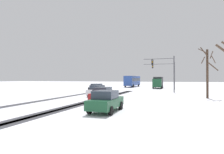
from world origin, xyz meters
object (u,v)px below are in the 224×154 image
at_px(car_white_second, 98,91).
at_px(bus_oncoming, 132,80).
at_px(car_dark_green_fourth, 106,101).
at_px(car_black_lead, 97,88).
at_px(car_red_third, 103,94).
at_px(box_truck_delivery, 158,82).
at_px(bare_tree_sidewalk_mid, 207,71).
at_px(traffic_signal_near_right, 165,68).
at_px(traffic_signal_far_right, 165,71).

distance_m(car_white_second, bus_oncoming, 32.35).
relative_size(car_white_second, car_dark_green_fourth, 0.99).
height_order(car_black_lead, car_red_third, same).
bearing_deg(car_white_second, bus_oncoming, 94.18).
bearing_deg(car_red_third, box_truck_delivery, 84.53).
bearing_deg(bare_tree_sidewalk_mid, bus_oncoming, 119.26).
distance_m(traffic_signal_near_right, bare_tree_sidewalk_mid, 9.21).
bearing_deg(car_black_lead, bare_tree_sidewalk_mid, -14.58).
distance_m(traffic_signal_far_right, car_white_second, 23.40).
bearing_deg(box_truck_delivery, traffic_signal_far_right, -64.96).
bearing_deg(car_dark_green_fourth, box_truck_delivery, 89.11).
height_order(traffic_signal_far_right, bus_oncoming, traffic_signal_far_right).
height_order(car_black_lead, bus_oncoming, bus_oncoming).
distance_m(traffic_signal_far_right, car_dark_green_fourth, 32.62).
distance_m(traffic_signal_far_right, traffic_signal_near_right, 11.95).
xyz_separation_m(bus_oncoming, bare_tree_sidewalk_mid, (16.71, -29.82, 1.54)).
distance_m(traffic_signal_far_right, car_red_third, 27.71).
relative_size(traffic_signal_near_right, bus_oncoming, 0.59).
height_order(traffic_signal_near_right, car_dark_green_fourth, traffic_signal_near_right).
height_order(traffic_signal_far_right, car_dark_green_fourth, traffic_signal_far_right).
distance_m(car_white_second, bare_tree_sidewalk_mid, 14.80).
bearing_deg(traffic_signal_near_right, bare_tree_sidewalk_mid, -52.52).
relative_size(traffic_signal_far_right, bus_oncoming, 0.66).
relative_size(car_red_third, bare_tree_sidewalk_mid, 0.62).
bearing_deg(traffic_signal_near_right, car_white_second, -132.11).
distance_m(car_white_second, car_red_third, 6.12).
bearing_deg(box_truck_delivery, traffic_signal_near_right, -80.47).
xyz_separation_m(car_white_second, car_dark_green_fourth, (5.43, -10.67, 0.00)).
xyz_separation_m(car_white_second, box_truck_delivery, (6.00, 26.19, 0.82)).
relative_size(car_red_third, bus_oncoming, 0.37).
xyz_separation_m(traffic_signal_near_right, car_black_lead, (-12.03, -2.69, -3.57)).
bearing_deg(car_red_third, traffic_signal_near_right, 68.97).
distance_m(car_red_third, bare_tree_sidewalk_mid, 14.03).
bearing_deg(car_white_second, traffic_signal_far_right, 69.40).
height_order(traffic_signal_near_right, box_truck_delivery, traffic_signal_near_right).
bearing_deg(bus_oncoming, bare_tree_sidewalk_mid, -60.74).
relative_size(car_black_lead, car_dark_green_fourth, 1.00).
xyz_separation_m(car_black_lead, car_white_second, (3.26, -7.01, 0.00)).
distance_m(car_dark_green_fourth, bare_tree_sidewalk_mid, 16.08).
xyz_separation_m(car_red_third, bare_tree_sidewalk_mid, (11.36, 7.77, 2.71)).
bearing_deg(car_white_second, box_truck_delivery, 77.09).
bearing_deg(box_truck_delivery, car_black_lead, -115.78).
bearing_deg(bare_tree_sidewalk_mid, car_black_lead, 165.42).
distance_m(traffic_signal_near_right, car_black_lead, 12.84).
height_order(car_red_third, car_dark_green_fourth, same).
bearing_deg(car_white_second, car_red_third, -60.79).
distance_m(traffic_signal_far_right, bus_oncoming, 15.13).
xyz_separation_m(bus_oncoming, box_truck_delivery, (8.36, -6.06, -0.36)).
distance_m(car_black_lead, car_red_third, 13.84).
bearing_deg(traffic_signal_far_right, car_white_second, -110.60).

